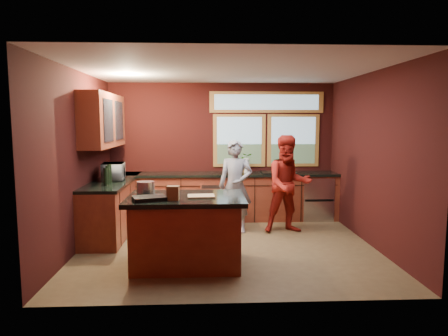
{
  "coord_description": "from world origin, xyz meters",
  "views": [
    {
      "loc": [
        -0.33,
        -6.06,
        1.93
      ],
      "look_at": [
        -0.03,
        0.4,
        1.18
      ],
      "focal_mm": 32.0,
      "sensor_mm": 36.0,
      "label": 1
    }
  ],
  "objects": [
    {
      "name": "left_counter",
      "position": [
        -1.95,
        0.85,
        0.47
      ],
      "size": [
        0.64,
        2.3,
        0.93
      ],
      "color": "maroon",
      "rests_on": "floor"
    },
    {
      "name": "island",
      "position": [
        -0.59,
        -0.83,
        0.48
      ],
      "size": [
        1.55,
        1.05,
        0.95
      ],
      "color": "maroon",
      "rests_on": "floor"
    },
    {
      "name": "paper_towel",
      "position": [
        0.46,
        1.7,
        1.07
      ],
      "size": [
        0.12,
        0.12,
        0.28
      ],
      "primitive_type": "cylinder",
      "color": "white",
      "rests_on": "back_counter"
    },
    {
      "name": "person_grey",
      "position": [
        0.19,
        0.8,
        0.81
      ],
      "size": [
        0.64,
        0.47,
        1.62
      ],
      "primitive_type": "imported",
      "rotation": [
        0.0,
        0.0,
        -0.15
      ],
      "color": "slate",
      "rests_on": "floor"
    },
    {
      "name": "potted_plant",
      "position": [
        0.42,
        1.75,
        1.12
      ],
      "size": [
        0.35,
        0.3,
        0.38
      ],
      "primitive_type": "imported",
      "color": "#999999",
      "rests_on": "back_counter"
    },
    {
      "name": "floor",
      "position": [
        0.0,
        0.0,
        0.0
      ],
      "size": [
        4.5,
        4.5,
        0.0
      ],
      "primitive_type": "plane",
      "color": "brown",
      "rests_on": "ground"
    },
    {
      "name": "black_tray",
      "position": [
        -1.04,
        -1.08,
        0.97
      ],
      "size": [
        0.47,
        0.39,
        0.05
      ],
      "primitive_type": "cube",
      "rotation": [
        0.0,
        0.0,
        0.32
      ],
      "color": "black",
      "rests_on": "island"
    },
    {
      "name": "paper_bag",
      "position": [
        -0.74,
        -1.08,
        1.03
      ],
      "size": [
        0.16,
        0.13,
        0.18
      ],
      "primitive_type": "cube",
      "rotation": [
        0.0,
        0.0,
        -0.07
      ],
      "color": "brown",
      "rests_on": "island"
    },
    {
      "name": "back_counter",
      "position": [
        0.2,
        1.7,
        0.46
      ],
      "size": [
        4.5,
        0.64,
        0.93
      ],
      "color": "maroon",
      "rests_on": "floor"
    },
    {
      "name": "cutting_board",
      "position": [
        -0.39,
        -0.88,
        0.95
      ],
      "size": [
        0.36,
        0.27,
        0.02
      ],
      "primitive_type": "cube",
      "rotation": [
        0.0,
        0.0,
        0.06
      ],
      "color": "tan",
      "rests_on": "island"
    },
    {
      "name": "microwave",
      "position": [
        -1.92,
        0.83,
        1.08
      ],
      "size": [
        0.42,
        0.57,
        0.29
      ],
      "primitive_type": "imported",
      "rotation": [
        0.0,
        0.0,
        1.7
      ],
      "color": "#999999",
      "rests_on": "left_counter"
    },
    {
      "name": "stock_pot",
      "position": [
        -1.14,
        -0.68,
        1.03
      ],
      "size": [
        0.24,
        0.24,
        0.18
      ],
      "primitive_type": "cylinder",
      "color": "silver",
      "rests_on": "island"
    },
    {
      "name": "room_shell",
      "position": [
        -0.6,
        0.32,
        1.8
      ],
      "size": [
        4.52,
        4.02,
        2.71
      ],
      "color": "black",
      "rests_on": "ground"
    },
    {
      "name": "person_red",
      "position": [
        1.1,
        0.73,
        0.85
      ],
      "size": [
        0.88,
        0.72,
        1.7
      ],
      "primitive_type": "imported",
      "rotation": [
        0.0,
        0.0,
        0.09
      ],
      "color": "maroon",
      "rests_on": "floor"
    }
  ]
}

